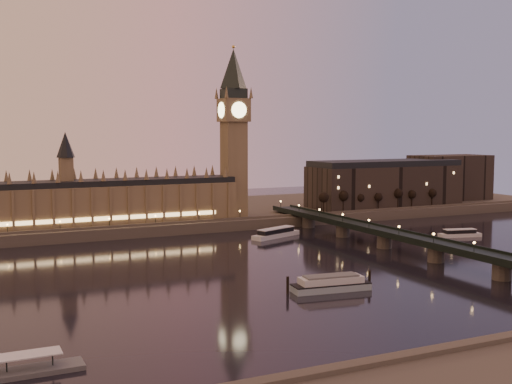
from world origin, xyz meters
The scene contains 16 objects.
ground centered at (0.00, 0.00, 0.00)m, with size 700.00×700.00×0.00m, color black.
far_embankment centered at (30.00, 165.00, 3.00)m, with size 560.00×130.00×6.00m, color #423D35.
palace_of_westminster centered at (-40.12, 120.99, 21.71)m, with size 180.00×26.62×52.00m.
big_ben centered at (53.99, 120.99, 63.95)m, with size 17.68×17.68×104.00m.
westminster_bridge centered at (91.61, 0.00, 5.52)m, with size 13.20×260.00×15.30m.
city_block centered at (194.94, 130.93, 22.24)m, with size 155.00×45.00×34.00m.
bare_tree_0 centered at (111.57, 109.00, 14.88)m, with size 5.85×5.85×11.90m.
bare_tree_1 centered at (125.87, 109.00, 14.88)m, with size 5.85×5.85×11.90m.
bare_tree_2 centered at (140.17, 109.00, 14.88)m, with size 5.85×5.85×11.90m.
bare_tree_3 centered at (154.47, 109.00, 14.88)m, with size 5.85×5.85×11.90m.
bare_tree_4 centered at (168.77, 109.00, 14.88)m, with size 5.85×5.85×11.90m.
bare_tree_5 centered at (183.07, 109.00, 14.88)m, with size 5.85×5.85×11.90m.
bare_tree_6 centered at (197.37, 109.00, 14.88)m, with size 5.85×5.85×11.90m.
cruise_boat_a centered at (57.78, 71.37, 2.30)m, with size 32.93×19.01×5.23m.
cruise_boat_b centered at (150.56, 29.04, 1.93)m, with size 24.44×11.36×4.38m.
moored_barge centered at (21.79, -43.19, 2.63)m, with size 33.76×11.73×6.23m.
Camera 1 is at (-101.72, -239.97, 58.41)m, focal length 45.00 mm.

